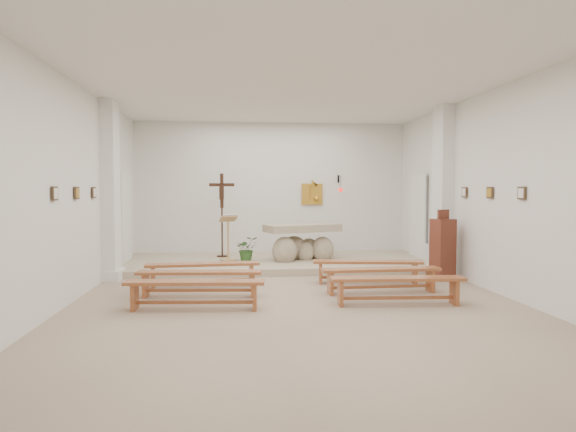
{
  "coord_description": "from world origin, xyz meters",
  "views": [
    {
      "loc": [
        -0.92,
        -8.32,
        1.78
      ],
      "look_at": [
        0.08,
        1.6,
        1.26
      ],
      "focal_mm": 32.0,
      "sensor_mm": 36.0,
      "label": 1
    }
  ],
  "objects": [
    {
      "name": "station_frame_left_rear",
      "position": [
        -3.47,
        1.2,
        1.72
      ],
      "size": [
        0.03,
        0.2,
        0.2
      ],
      "primitive_type": "cube",
      "color": "#42301D",
      "rests_on": "wall_left"
    },
    {
      "name": "lectern",
      "position": [
        -1.11,
        3.39,
        0.67
      ],
      "size": [
        0.45,
        0.41,
        1.06
      ],
      "rotation": [
        0.0,
        0.0,
        0.31
      ],
      "color": "tan",
      "rests_on": "sanctuary_platform"
    },
    {
      "name": "wall_left",
      "position": [
        -3.49,
        0.0,
        1.75
      ],
      "size": [
        0.02,
        10.0,
        3.5
      ],
      "primitive_type": "cube",
      "color": "silver",
      "rests_on": "ground"
    },
    {
      "name": "bench_left_front",
      "position": [
        -1.54,
        1.08,
        0.32
      ],
      "size": [
        2.07,
        0.46,
        0.43
      ],
      "rotation": [
        0.0,
        0.0,
        0.07
      ],
      "color": "#AE5C32",
      "rests_on": "ground"
    },
    {
      "name": "radiator_left",
      "position": [
        -3.43,
        2.7,
        0.27
      ],
      "size": [
        0.1,
        0.85,
        0.52
      ],
      "primitive_type": "cube",
      "color": "silver",
      "rests_on": "ground"
    },
    {
      "name": "pilaster_right",
      "position": [
        3.37,
        2.0,
        1.75
      ],
      "size": [
        0.26,
        0.55,
        3.5
      ],
      "primitive_type": "cube",
      "color": "white",
      "rests_on": "ground"
    },
    {
      "name": "station_frame_right_mid",
      "position": [
        3.47,
        0.2,
        1.72
      ],
      "size": [
        0.03,
        0.2,
        0.2
      ],
      "primitive_type": "cube",
      "color": "#42301D",
      "rests_on": "wall_right"
    },
    {
      "name": "radiator_right",
      "position": [
        3.43,
        2.7,
        0.27
      ],
      "size": [
        0.1,
        0.85,
        0.52
      ],
      "primitive_type": "cube",
      "color": "silver",
      "rests_on": "ground"
    },
    {
      "name": "bench_right_third",
      "position": [
        1.54,
        -0.74,
        0.32
      ],
      "size": [
        2.06,
        0.44,
        0.43
      ],
      "rotation": [
        0.0,
        0.0,
        -0.06
      ],
      "color": "#AE5C32",
      "rests_on": "ground"
    },
    {
      "name": "potted_plant",
      "position": [
        -0.69,
        3.32,
        0.43
      ],
      "size": [
        0.59,
        0.54,
        0.56
      ],
      "primitive_type": "imported",
      "rotation": [
        0.0,
        0.0,
        0.24
      ],
      "color": "#2A5221",
      "rests_on": "sanctuary_platform"
    },
    {
      "name": "crucifix_stand",
      "position": [
        -1.27,
        4.09,
        1.31
      ],
      "size": [
        0.61,
        0.26,
        2.0
      ],
      "rotation": [
        0.0,
        0.0,
        -0.13
      ],
      "color": "#341F10",
      "rests_on": "sanctuary_platform"
    },
    {
      "name": "altar",
      "position": [
        0.58,
        3.41,
        0.49
      ],
      "size": [
        1.86,
        1.19,
        0.9
      ],
      "rotation": [
        0.0,
        0.0,
        0.32
      ],
      "color": "#BAAC8E",
      "rests_on": "sanctuary_platform"
    },
    {
      "name": "wall_back",
      "position": [
        0.0,
        4.99,
        1.75
      ],
      "size": [
        7.0,
        0.02,
        3.5
      ],
      "primitive_type": "cube",
      "color": "silver",
      "rests_on": "ground"
    },
    {
      "name": "sanctuary_lamp",
      "position": [
        1.75,
        4.71,
        1.81
      ],
      "size": [
        0.11,
        0.36,
        0.44
      ],
      "color": "black",
      "rests_on": "wall_back"
    },
    {
      "name": "bench_right_front",
      "position": [
        1.54,
        1.08,
        0.32
      ],
      "size": [
        2.07,
        0.6,
        0.43
      ],
      "rotation": [
        0.0,
        0.0,
        -0.14
      ],
      "color": "#AE5C32",
      "rests_on": "ground"
    },
    {
      "name": "pilaster_left",
      "position": [
        -3.37,
        2.0,
        1.75
      ],
      "size": [
        0.26,
        0.55,
        3.5
      ],
      "primitive_type": "cube",
      "color": "white",
      "rests_on": "ground"
    },
    {
      "name": "ceiling",
      "position": [
        0.0,
        0.0,
        3.49
      ],
      "size": [
        7.0,
        10.0,
        0.02
      ],
      "primitive_type": "cube",
      "color": "silver",
      "rests_on": "wall_back"
    },
    {
      "name": "gold_wall_relief",
      "position": [
        1.05,
        4.96,
        1.65
      ],
      "size": [
        0.55,
        0.04,
        0.55
      ],
      "primitive_type": "cube",
      "color": "gold",
      "rests_on": "wall_back"
    },
    {
      "name": "bench_left_second",
      "position": [
        -1.54,
        0.17,
        0.32
      ],
      "size": [
        2.07,
        0.5,
        0.43
      ],
      "rotation": [
        0.0,
        0.0,
        -0.09
      ],
      "color": "#AE5C32",
      "rests_on": "ground"
    },
    {
      "name": "station_frame_right_rear",
      "position": [
        3.47,
        1.2,
        1.72
      ],
      "size": [
        0.03,
        0.2,
        0.2
      ],
      "primitive_type": "cube",
      "color": "#42301D",
      "rests_on": "wall_right"
    },
    {
      "name": "donation_pedestal",
      "position": [
        3.1,
        1.32,
        0.61
      ],
      "size": [
        0.45,
        0.45,
        1.38
      ],
      "rotation": [
        0.0,
        0.0,
        0.25
      ],
      "color": "maroon",
      "rests_on": "ground"
    },
    {
      "name": "bench_right_second",
      "position": [
        1.54,
        0.17,
        0.32
      ],
      "size": [
        2.06,
        0.39,
        0.43
      ],
      "rotation": [
        0.0,
        0.0,
        0.03
      ],
      "color": "#AE5C32",
      "rests_on": "ground"
    },
    {
      "name": "wall_right",
      "position": [
        3.49,
        0.0,
        1.75
      ],
      "size": [
        0.02,
        10.0,
        3.5
      ],
      "primitive_type": "cube",
      "color": "silver",
      "rests_on": "ground"
    },
    {
      "name": "ground",
      "position": [
        0.0,
        0.0,
        0.0
      ],
      "size": [
        7.0,
        10.0,
        0.0
      ],
      "primitive_type": "cube",
      "color": "tan",
      "rests_on": "ground"
    },
    {
      "name": "bench_left_third",
      "position": [
        -1.54,
        -0.74,
        0.32
      ],
      "size": [
        2.07,
        0.49,
        0.43
      ],
      "rotation": [
        0.0,
        0.0,
        -0.08
      ],
      "color": "#AE5C32",
      "rests_on": "ground"
    },
    {
      "name": "sanctuary_platform",
      "position": [
        0.0,
        3.5,
        0.07
      ],
      "size": [
        6.98,
        3.0,
        0.15
      ],
      "primitive_type": "cube",
      "color": "#B5A68B",
      "rests_on": "ground"
    },
    {
      "name": "station_frame_left_mid",
      "position": [
        -3.47,
        0.2,
        1.72
      ],
      "size": [
        0.03,
        0.2,
        0.2
      ],
      "primitive_type": "cube",
      "color": "#42301D",
      "rests_on": "wall_left"
    },
    {
      "name": "station_frame_right_front",
      "position": [
        3.47,
        -0.8,
        1.72
      ],
      "size": [
        0.03,
        0.2,
        0.2
      ],
      "primitive_type": "cube",
      "color": "#42301D",
      "rests_on": "wall_right"
    },
    {
      "name": "station_frame_left_front",
      "position": [
        -3.47,
        -0.8,
        1.72
      ],
      "size": [
        0.03,
        0.2,
        0.2
      ],
      "primitive_type": "cube",
      "color": "#42301D",
      "rests_on": "wall_left"
    }
  ]
}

